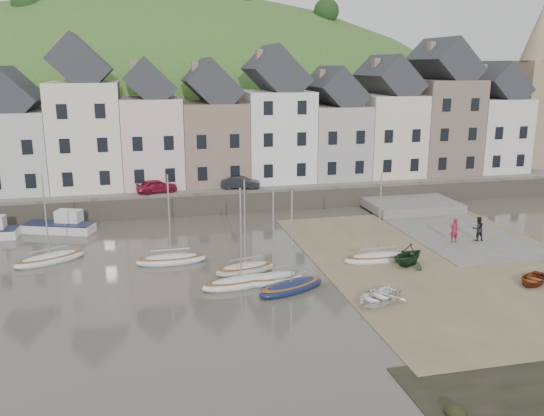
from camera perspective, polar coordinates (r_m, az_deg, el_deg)
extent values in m
plane|color=#494439|center=(36.63, 2.15, -6.79)|extent=(160.00, 160.00, 0.00)
cube|color=#3B6126|center=(66.78, -5.08, 3.42)|extent=(90.00, 30.00, 1.50)
cube|color=slate|center=(55.47, -3.40, 2.10)|extent=(70.00, 7.00, 0.10)
cube|color=slate|center=(52.25, -2.74, 0.62)|extent=(70.00, 1.20, 1.80)
cube|color=brown|center=(40.77, 17.30, -5.20)|extent=(18.00, 26.00, 0.06)
cube|color=slate|center=(49.30, 16.69, -1.80)|extent=(8.00, 18.00, 0.12)
ellipsoid|color=#3B6126|center=(98.13, -10.08, -4.59)|extent=(134.40, 84.00, 84.00)
cylinder|color=#382619|center=(82.17, -23.13, 16.46)|extent=(0.50, 0.50, 3.00)
sphere|color=#213D19|center=(82.36, -23.31, 18.19)|extent=(3.60, 3.60, 3.60)
cylinder|color=#382619|center=(85.15, -12.94, 17.08)|extent=(0.50, 0.50, 3.00)
sphere|color=#213D19|center=(85.34, -13.04, 18.75)|extent=(3.60, 3.60, 3.60)
cylinder|color=#382619|center=(84.51, -2.95, 17.43)|extent=(0.50, 0.50, 3.00)
sphere|color=#213D19|center=(84.69, -2.97, 19.11)|extent=(3.60, 3.60, 3.60)
cylinder|color=#382619|center=(86.50, 5.40, 17.31)|extent=(0.50, 0.50, 3.00)
sphere|color=#213D19|center=(86.68, 5.44, 18.96)|extent=(3.60, 3.60, 3.60)
cube|color=beige|center=(58.57, -23.88, 5.23)|extent=(5.80, 8.00, 7.50)
cube|color=beige|center=(57.58, -17.96, 6.88)|extent=(6.40, 8.00, 10.00)
cube|color=gray|center=(57.39, -20.24, 14.93)|extent=(0.60, 0.90, 1.40)
cube|color=beige|center=(57.48, -11.85, 6.49)|extent=(5.60, 8.00, 8.50)
cube|color=gray|center=(57.00, -13.66, 13.47)|extent=(0.60, 0.90, 1.40)
cube|color=#82675A|center=(57.95, -5.92, 6.53)|extent=(6.20, 8.00, 8.00)
cube|color=gray|center=(57.28, -7.68, 13.54)|extent=(0.60, 0.90, 1.40)
cube|color=white|center=(59.03, 0.34, 7.23)|extent=(6.60, 8.00, 9.00)
cube|color=gray|center=(58.26, -1.28, 14.85)|extent=(0.60, 0.90, 1.40)
cube|color=#A9A39A|center=(60.87, 6.11, 6.64)|extent=(5.80, 8.00, 7.50)
cube|color=gray|center=(59.92, 4.93, 12.96)|extent=(0.60, 0.90, 1.40)
cube|color=beige|center=(63.01, 11.28, 7.16)|extent=(6.00, 8.00, 8.50)
cube|color=gray|center=(61.98, 10.31, 13.84)|extent=(0.60, 0.90, 1.40)
cube|color=#786256|center=(65.74, 16.33, 7.81)|extent=(6.40, 8.00, 10.00)
cube|color=gray|center=(64.67, 15.57, 15.08)|extent=(0.60, 0.90, 1.40)
cube|color=silver|center=(69.05, 20.76, 6.90)|extent=(5.80, 8.00, 8.00)
cube|color=gray|center=(67.85, 20.24, 12.72)|extent=(0.60, 0.90, 1.40)
cube|color=#997F60|center=(72.00, 24.52, 8.42)|extent=(3.50, 3.50, 12.00)
cone|color=#997F60|center=(71.87, 25.27, 15.55)|extent=(4.00, 4.00, 6.00)
ellipsoid|color=silver|center=(41.81, -21.25, -4.81)|extent=(4.99, 3.55, 0.84)
ellipsoid|color=brown|center=(41.74, -21.28, -4.52)|extent=(4.58, 3.25, 0.20)
cylinder|color=#B2B5B7|center=(40.96, -21.63, -0.70)|extent=(0.10, 0.10, 5.60)
cylinder|color=#B2B5B7|center=(41.58, -21.34, -3.83)|extent=(2.40, 1.29, 0.08)
ellipsoid|color=silver|center=(39.46, -10.02, -5.14)|extent=(4.79, 1.59, 0.84)
ellipsoid|color=brown|center=(39.39, -10.03, -4.84)|extent=(4.41, 1.44, 0.20)
cylinder|color=#B2B5B7|center=(38.56, -10.21, -0.79)|extent=(0.10, 0.10, 5.60)
cylinder|color=#B2B5B7|center=(39.22, -10.06, -4.11)|extent=(2.62, 0.13, 0.08)
ellipsoid|color=beige|center=(37.22, -2.68, -6.12)|extent=(4.29, 2.32, 0.84)
ellipsoid|color=brown|center=(37.15, -2.68, -5.80)|extent=(3.94, 2.12, 0.20)
cylinder|color=#B2B5B7|center=(36.27, -2.73, -1.52)|extent=(0.10, 0.10, 5.60)
cylinder|color=#B2B5B7|center=(36.97, -2.69, -5.03)|extent=(2.20, 0.55, 0.08)
ellipsoid|color=silver|center=(35.49, 0.12, -7.14)|extent=(4.08, 2.10, 0.84)
ellipsoid|color=brown|center=(35.41, 0.12, -6.81)|extent=(3.75, 1.92, 0.20)
cylinder|color=#B2B5B7|center=(34.49, 0.12, -2.33)|extent=(0.10, 0.10, 5.60)
cylinder|color=#B2B5B7|center=(35.22, 0.12, -6.00)|extent=(2.12, 0.42, 0.08)
ellipsoid|color=silver|center=(35.03, -3.06, -7.46)|extent=(5.24, 2.47, 0.84)
ellipsoid|color=brown|center=(34.95, -3.07, -7.12)|extent=(4.82, 2.25, 0.20)
cylinder|color=#B2B5B7|center=(34.01, -3.13, -2.59)|extent=(0.10, 0.10, 5.60)
cylinder|color=#B2B5B7|center=(34.76, -3.08, -6.30)|extent=(2.74, 0.63, 0.08)
ellipsoid|color=#131C3E|center=(34.28, 1.93, -7.93)|extent=(4.84, 3.21, 0.84)
ellipsoid|color=brown|center=(34.20, 1.93, -7.59)|extent=(4.44, 2.93, 0.20)
cylinder|color=#B2B5B7|center=(33.24, 1.97, -2.98)|extent=(0.10, 0.10, 5.60)
cylinder|color=#B2B5B7|center=(34.01, 1.94, -6.76)|extent=(2.37, 1.08, 0.08)
ellipsoid|color=silver|center=(39.84, 10.49, -4.97)|extent=(4.90, 1.56, 0.84)
ellipsoid|color=brown|center=(39.77, 10.50, -4.67)|extent=(4.51, 1.41, 0.20)
cylinder|color=#B2B5B7|center=(38.95, 10.69, -0.66)|extent=(0.10, 0.10, 5.60)
cylinder|color=#B2B5B7|center=(39.61, 10.54, -3.95)|extent=(2.68, 0.11, 0.08)
cube|color=silver|center=(48.88, -20.44, -1.88)|extent=(5.78, 3.53, 0.70)
cube|color=#131C3E|center=(48.78, -20.48, -1.47)|extent=(5.69, 3.54, 0.08)
cube|color=silver|center=(48.85, -19.58, -0.79)|extent=(2.23, 1.80, 1.00)
imported|color=white|center=(33.03, 10.51, -8.68)|extent=(4.06, 3.71, 0.69)
imported|color=#15311A|center=(39.14, 13.42, -4.53)|extent=(3.69, 3.53, 1.51)
imported|color=maroon|center=(38.61, 24.57, -6.45)|extent=(3.46, 3.25, 0.58)
imported|color=maroon|center=(44.82, 17.69, -2.12)|extent=(0.73, 0.52, 1.87)
imported|color=black|center=(45.84, 19.83, -1.95)|extent=(0.90, 0.70, 1.86)
imported|color=maroon|center=(53.62, -11.41, 2.17)|extent=(3.95, 2.26, 1.27)
imported|color=black|center=(54.39, -3.14, 2.56)|extent=(3.84, 2.17, 1.20)
ellipsoid|color=black|center=(24.26, 17.79, -18.73)|extent=(0.82, 0.90, 0.53)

